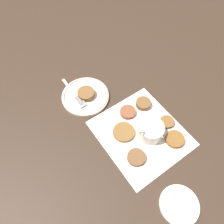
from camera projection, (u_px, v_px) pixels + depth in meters
name	position (u px, v px, depth m)	size (l,w,h in m)	color
ground_plane	(146.00, 129.00, 0.85)	(4.00, 4.00, 0.00)	#38281E
napkin	(141.00, 134.00, 0.84)	(0.37, 0.35, 0.00)	silver
sauce_bowl	(151.00, 131.00, 0.81)	(0.10, 0.12, 0.10)	silver
fritter_0	(128.00, 112.00, 0.88)	(0.06, 0.06, 0.01)	brown
fritter_1	(175.00, 139.00, 0.82)	(0.07, 0.07, 0.02)	brown
fritter_2	(124.00, 132.00, 0.83)	(0.08, 0.08, 0.01)	brown
fritter_3	(136.00, 157.00, 0.78)	(0.07, 0.07, 0.02)	brown
fritter_4	(167.00, 122.00, 0.86)	(0.06, 0.06, 0.01)	brown
fritter_5	(143.00, 104.00, 0.90)	(0.06, 0.06, 0.02)	brown
serving_plate	(85.00, 96.00, 0.93)	(0.20, 0.20, 0.02)	silver
fritter_on_plate	(86.00, 93.00, 0.91)	(0.07, 0.07, 0.02)	brown
fork	(75.00, 95.00, 0.91)	(0.17, 0.05, 0.00)	silver
extra_saucer	(179.00, 205.00, 0.70)	(0.13, 0.13, 0.01)	silver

